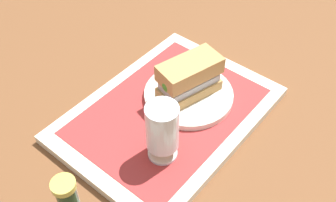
{
  "coord_description": "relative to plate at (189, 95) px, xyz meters",
  "views": [
    {
      "loc": [
        0.44,
        0.36,
        0.64
      ],
      "look_at": [
        0.0,
        0.0,
        0.05
      ],
      "focal_mm": 43.1,
      "sensor_mm": 36.0,
      "label": 1
    }
  ],
  "objects": [
    {
      "name": "ground_plane",
      "position": [
        0.06,
        -0.01,
        -0.03
      ],
      "size": [
        3.0,
        3.0,
        0.0
      ],
      "primitive_type": "plane",
      "color": "brown"
    },
    {
      "name": "tray",
      "position": [
        0.06,
        -0.01,
        -0.02
      ],
      "size": [
        0.44,
        0.32,
        0.02
      ],
      "primitive_type": "cube",
      "color": "beige",
      "rests_on": "ground_plane"
    },
    {
      "name": "placemat",
      "position": [
        0.06,
        -0.01,
        -0.01
      ],
      "size": [
        0.38,
        0.27,
        0.0
      ],
      "primitive_type": "cube",
      "color": "#9E2D2D",
      "rests_on": "tray"
    },
    {
      "name": "plate",
      "position": [
        0.0,
        0.0,
        0.0
      ],
      "size": [
        0.19,
        0.19,
        0.01
      ],
      "primitive_type": "cylinder",
      "color": "silver",
      "rests_on": "placemat"
    },
    {
      "name": "sandwich",
      "position": [
        0.0,
        -0.0,
        0.05
      ],
      "size": [
        0.14,
        0.1,
        0.08
      ],
      "rotation": [
        0.0,
        0.0,
        -0.27
      ],
      "color": "tan",
      "rests_on": "plate"
    },
    {
      "name": "beer_glass",
      "position": [
        0.15,
        0.05,
        0.06
      ],
      "size": [
        0.06,
        0.06,
        0.12
      ],
      "color": "silver",
      "rests_on": "placemat"
    }
  ]
}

